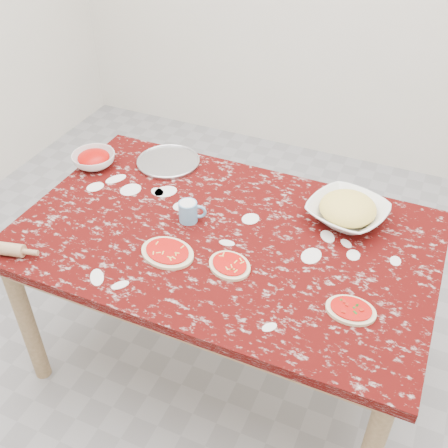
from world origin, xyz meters
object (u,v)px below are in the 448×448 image
cheese_bowl (347,213)px  worktable (224,250)px  pizza_tray (168,162)px  flour_mug (189,211)px  sauce_bowl (94,160)px

cheese_bowl → worktable: bearing=-145.9°
worktable → cheese_bowl: (0.41, 0.28, 0.12)m
pizza_tray → flour_mug: flour_mug is taller
cheese_bowl → flour_mug: (-0.57, -0.25, 0.01)m
pizza_tray → cheese_bowl: bearing=-6.0°
worktable → sauce_bowl: bearing=164.0°
pizza_tray → sauce_bowl: (-0.30, -0.15, 0.02)m
pizza_tray → sauce_bowl: size_ratio=1.45×
worktable → flour_mug: size_ratio=14.91×
worktable → flour_mug: bearing=171.7°
pizza_tray → worktable: bearing=-39.7°
worktable → cheese_bowl: bearing=34.1°
pizza_tray → flour_mug: 0.44m
worktable → flour_mug: flour_mug is taller
sauce_bowl → pizza_tray: bearing=27.3°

